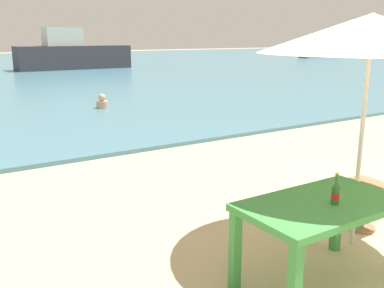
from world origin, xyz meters
TOP-DOWN VIEW (x-y plane):
  - picnic_table_green at (-1.05, 0.18)m, footprint 1.40×0.80m
  - beer_bottle_amber at (-1.00, 0.10)m, footprint 0.07×0.07m
  - patio_umbrella at (-0.16, 0.51)m, footprint 2.10×2.10m
  - side_table_wood at (0.23, 0.70)m, footprint 0.44×0.44m
  - swimmer_person at (0.80, 9.82)m, footprint 0.34×0.34m
  - boat_cargo_ship at (29.70, 27.41)m, footprint 4.47×1.22m
  - boat_sailboat at (5.03, 25.44)m, footprint 6.94×1.89m

SIDE VIEW (x-z plane):
  - swimmer_person at x=0.80m, z-range 0.03..0.44m
  - side_table_wood at x=0.23m, z-range 0.08..0.62m
  - picnic_table_green at x=-1.05m, z-range 0.27..1.03m
  - boat_cargo_ship at x=29.70m, z-range -0.15..1.48m
  - beer_bottle_amber at x=-1.00m, z-range 0.72..0.99m
  - boat_sailboat at x=5.03m, z-range -0.27..2.25m
  - patio_umbrella at x=-0.16m, z-range 0.97..3.27m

